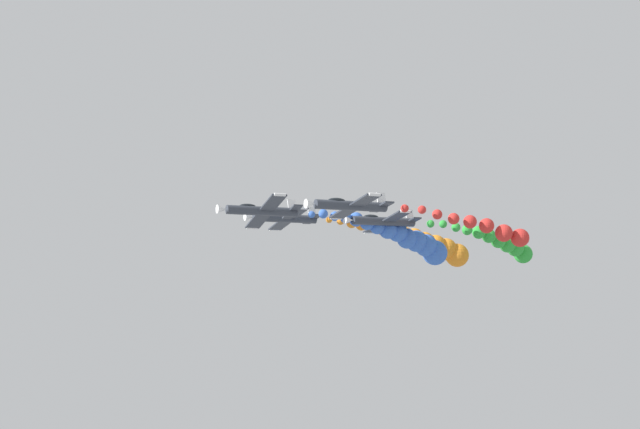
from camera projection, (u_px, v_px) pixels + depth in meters
airplane_lead at (261, 211)px, 96.04m from camera, size 9.05×10.35×3.78m
smoke_trail_lead at (408, 239)px, 106.17m from camera, size 3.97×21.48×6.80m
airplane_left_inner at (350, 205)px, 90.41m from camera, size 9.43×10.35×3.00m
smoke_trail_left_inner at (491, 229)px, 97.63m from camera, size 3.58×17.14×4.79m
airplane_right_inner at (284, 218)px, 106.24m from camera, size 9.36×10.35×3.17m
smoke_trail_right_inner at (427, 243)px, 114.87m from camera, size 4.26×22.10×6.75m
airplane_left_outer at (382, 221)px, 102.67m from camera, size 9.40×10.35×3.08m
smoke_trail_left_outer at (504, 244)px, 115.42m from camera, size 7.01×21.93×5.50m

